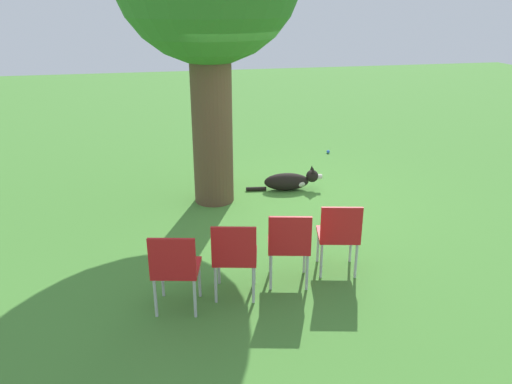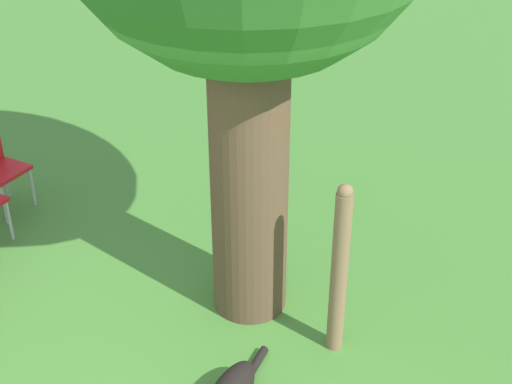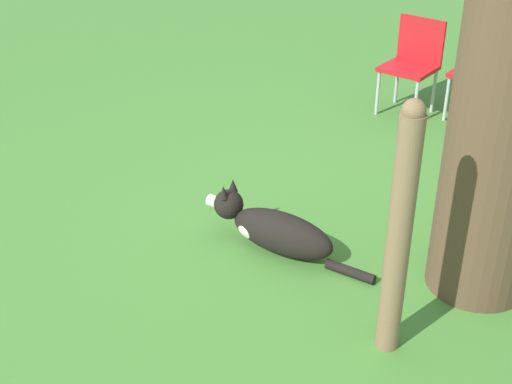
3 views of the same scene
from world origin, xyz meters
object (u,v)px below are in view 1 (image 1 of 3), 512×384
red_chair_1 (289,243)px  red_chair_2 (235,254)px  red_chair_0 (339,233)px  tennis_ball (328,152)px  red_chair_3 (175,266)px  fence_post (227,140)px  dog (291,181)px

red_chair_1 → red_chair_2: (-0.12, 0.60, 0.00)m
red_chair_0 → tennis_ball: 4.71m
red_chair_0 → red_chair_2: (-0.24, 1.20, 0.00)m
red_chair_3 → red_chair_1: bearing=-65.6°
red_chair_0 → red_chair_1: (-0.12, 0.60, 0.00)m
red_chair_0 → red_chair_1: 0.61m
fence_post → tennis_ball: fence_post is taller
dog → red_chair_3: (-3.00, 2.01, 0.35)m
dog → red_chair_0: red_chair_0 is taller
dog → fence_post: fence_post is taller
red_chair_1 → tennis_ball: red_chair_1 is taller
fence_post → red_chair_2: 3.50m
dog → red_chair_1: size_ratio=1.44×
dog → red_chair_0: (-2.64, 0.21, 0.35)m
dog → red_chair_0: bearing=-87.1°
fence_post → red_chair_0: fence_post is taller
red_chair_0 → red_chair_2: 1.22m
fence_post → tennis_ball: 2.63m
dog → fence_post: (0.58, 0.94, 0.57)m
red_chair_2 → tennis_ball: 5.42m
fence_post → red_chair_2: fence_post is taller
red_chair_3 → red_chair_0: bearing=-65.6°
tennis_ball → dog: bearing=144.6°
red_chair_1 → tennis_ball: 5.04m
red_chair_2 → red_chair_3: (-0.12, 0.60, 0.00)m
red_chair_3 → fence_post: bearing=-3.7°
red_chair_1 → red_chair_2: size_ratio=1.00×
dog → tennis_ball: dog is taller
tennis_ball → red_chair_1: bearing=155.4°
red_chair_1 → red_chair_2: same height
fence_post → red_chair_3: bearing=163.4°
fence_post → red_chair_0: size_ratio=1.68×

